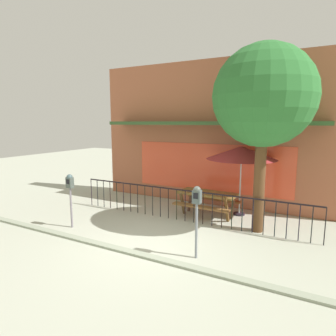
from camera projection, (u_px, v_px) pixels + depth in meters
ground at (153, 244)px, 7.02m from camera, size 40.00×40.00×0.00m
pub_storefront at (212, 134)px, 10.28m from camera, size 8.80×1.42×5.11m
patio_fence_front at (185, 200)px, 8.56m from camera, size 7.41×0.04×0.97m
picnic_table_left at (208, 197)px, 9.05m from camera, size 1.86×1.45×0.79m
patio_umbrella at (241, 153)px, 8.96m from camera, size 2.19×2.19×2.22m
parking_meter_near at (197, 203)px, 6.13m from camera, size 0.18×0.17×1.61m
parking_meter_far at (70, 187)px, 7.97m from camera, size 0.18×0.17×1.53m
street_tree at (264, 97)px, 7.32m from camera, size 2.63×2.63×4.93m
curb_edge at (138, 255)px, 6.45m from camera, size 12.32×0.20×0.11m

